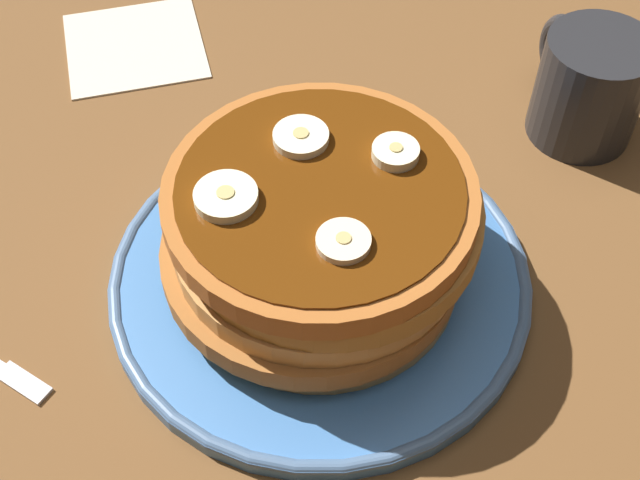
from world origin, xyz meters
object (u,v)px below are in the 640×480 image
Objects in this scene: plate at (320,277)px; banana_slice_1 at (340,243)px; coffee_mug at (588,84)px; napkin at (135,45)px; banana_slice_0 at (303,137)px; banana_slice_3 at (395,153)px; banana_slice_2 at (226,197)px; pancake_stack at (323,234)px.

plate is 9.06× the size of banana_slice_1.
coffee_mug is 35.99cm from napkin.
banana_slice_0 is 1.20× the size of banana_slice_3.
banana_slice_2 is 29.48cm from coffee_mug.
banana_slice_3 is at bearing -75.68° from pancake_stack.
pancake_stack is at bearing 104.32° from banana_slice_3.
banana_slice_0 is (4.03, -0.01, 4.23)cm from pancake_stack.
plate is 9.56cm from banana_slice_0.
banana_slice_0 reaches higher than plate.
banana_slice_0 is 6.31cm from banana_slice_2.
banana_slice_0 is at bearing -2.13° from banana_slice_1.
banana_slice_3 is 0.25× the size of napkin.
napkin is (27.78, 7.75, -5.16)cm from pancake_stack.
banana_slice_1 is 6.96cm from banana_slice_2.
banana_slice_3 is at bearing -121.02° from banana_slice_0.
banana_slice_1 reaches higher than pancake_stack.
pancake_stack is 29.30cm from napkin.
plate is 2.47× the size of coffee_mug.
banana_slice_0 is at bearing -161.90° from napkin.
banana_slice_0 is 0.30× the size of napkin.
banana_slice_2 is (0.70, 5.34, 4.27)cm from pancake_stack.
banana_slice_1 is 0.27× the size of napkin.
pancake_stack is at bearing -4.10° from banana_slice_1.
banana_slice_0 is (3.86, -0.13, 8.75)cm from plate.
banana_slice_2 reaches higher than banana_slice_1.
coffee_mug is at bearing -60.71° from banana_slice_1.
napkin is (19.08, 30.25, -3.99)cm from coffee_mug.
pancake_stack is 1.75× the size of napkin.
coffee_mug is at bearing -78.28° from banana_slice_0.
napkin is (26.58, 12.47, -9.45)cm from banana_slice_3.
banana_slice_3 is at bearing 112.85° from coffee_mug.
pancake_stack is 7.00× the size of banana_slice_3.
banana_slice_0 is at bearing 101.72° from coffee_mug.
coffee_mug is (12.78, -22.79, -5.36)cm from banana_slice_1.
banana_slice_0 is 5.49cm from banana_slice_3.
napkin is at bearing 15.46° from plate.
coffee_mug is (7.50, -17.79, -5.46)cm from banana_slice_3.
napkin is (23.75, 7.76, -9.39)cm from banana_slice_0.
banana_slice_2 is at bearing 84.27° from plate.
plate is 9.69cm from banana_slice_1.
banana_slice_3 is at bearing -77.98° from plate.
banana_slice_2 reaches higher than napkin.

